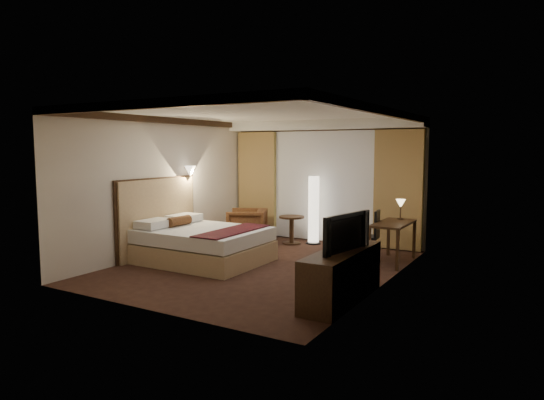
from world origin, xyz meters
The scene contains 21 objects.
floor centered at (0.00, 0.00, 0.00)m, with size 4.50×5.50×0.01m, color black.
ceiling centered at (0.00, 0.00, 2.70)m, with size 4.50×5.50×0.01m, color white.
back_wall centered at (0.00, 2.75, 1.35)m, with size 4.50×0.02×2.70m, color beige.
left_wall centered at (-2.25, 0.00, 1.35)m, with size 0.02×5.50×2.70m, color beige.
right_wall centered at (2.25, 0.00, 1.35)m, with size 0.02×5.50×2.70m, color beige.
crown_molding centered at (0.00, 0.00, 2.64)m, with size 4.50×5.50×0.12m, color black, non-canonical shape.
soffit centered at (0.00, 2.50, 2.60)m, with size 4.50×0.50×0.20m, color white.
curtain_sheer centered at (0.00, 2.67, 1.25)m, with size 2.48×0.04×2.45m, color silver.
curtain_left_drape centered at (-1.70, 2.61, 1.25)m, with size 1.00×0.14×2.45m, color #A7784C.
curtain_right_drape centered at (1.70, 2.61, 1.25)m, with size 1.00×0.14×2.45m, color #A7784C.
wall_sconce centered at (-2.09, 0.61, 1.62)m, with size 0.24×0.24×0.24m, color white, non-canonical shape.
bed centered at (-1.09, -0.25, 0.32)m, with size 2.19×1.71×0.64m, color white, non-canonical shape.
headboard centered at (-2.20, -0.25, 0.75)m, with size 0.12×2.01×1.50m, color tan, non-canonical shape.
armchair centered at (-1.41, 1.70, 0.42)m, with size 0.81×0.76×0.83m, color #441E14.
side_table centered at (-0.49, 2.09, 0.31)m, with size 0.56×0.56×0.61m, color black, non-canonical shape.
floor_lamp centered at (-0.07, 2.33, 0.75)m, with size 0.32×0.32×1.50m, color white, non-canonical shape.
desk centered at (1.95, 1.44, 0.38)m, with size 0.55×1.22×0.75m, color black, non-canonical shape.
desk_lamp centered at (1.95, 1.91, 0.92)m, with size 0.18×0.18×0.34m, color #FFD899, non-canonical shape.
office_chair centered at (1.48, 1.39, 0.48)m, with size 0.46×0.46×0.95m, color black, non-canonical shape.
dresser centered at (2.00, -1.12, 0.35)m, with size 0.50×1.82×0.71m, color black, non-canonical shape.
television centered at (1.97, -1.12, 1.02)m, with size 1.08×0.62×0.14m, color black.
Camera 1 is at (4.45, -7.20, 2.09)m, focal length 32.00 mm.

